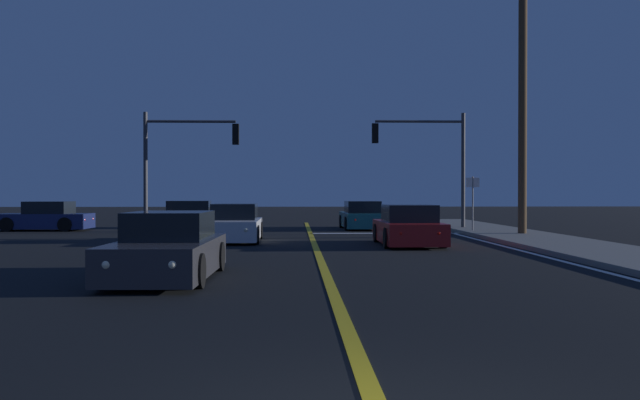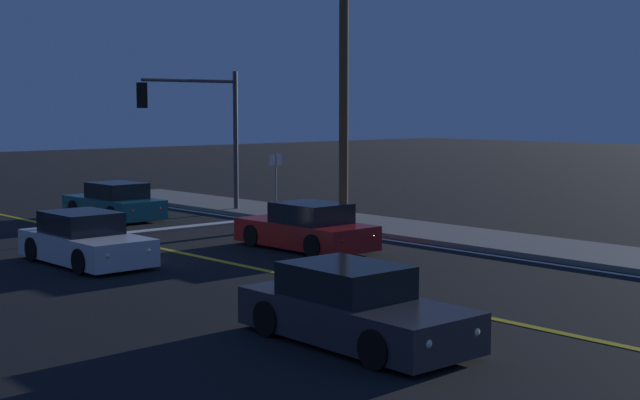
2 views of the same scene
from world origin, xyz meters
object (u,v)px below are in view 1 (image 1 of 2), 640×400
at_px(car_mid_block_silver, 193,216).
at_px(street_sign_corner, 473,195).
at_px(utility_pole_right, 523,95).
at_px(traffic_signal_near_right, 429,151).
at_px(traffic_signal_far_left, 182,152).
at_px(car_parked_curb_charcoal, 168,250).
at_px(car_distant_tail_teal, 362,217).
at_px(car_far_approaching_red, 408,228).
at_px(car_side_waiting_navy, 45,218).
at_px(car_lead_oncoming_white, 234,225).

relative_size(car_mid_block_silver, street_sign_corner, 1.87).
bearing_deg(utility_pole_right, traffic_signal_near_right, 119.00).
relative_size(car_mid_block_silver, traffic_signal_far_left, 0.87).
bearing_deg(car_parked_curb_charcoal, car_distant_tail_teal, -106.02).
height_order(car_far_approaching_red, street_sign_corner, street_sign_corner).
bearing_deg(car_distant_tail_teal, car_side_waiting_navy, -178.00).
height_order(car_lead_oncoming_white, traffic_signal_near_right, traffic_signal_near_right).
height_order(car_mid_block_silver, utility_pole_right, utility_pole_right).
distance_m(car_mid_block_silver, traffic_signal_near_right, 11.91).
relative_size(car_lead_oncoming_white, traffic_signal_far_left, 0.82).
bearing_deg(car_distant_tail_teal, car_far_approaching_red, -88.28).
bearing_deg(traffic_signal_near_right, car_mid_block_silver, -13.27).
height_order(car_distant_tail_teal, traffic_signal_near_right, traffic_signal_near_right).
distance_m(car_distant_tail_teal, traffic_signal_near_right, 4.45).
distance_m(car_parked_curb_charcoal, traffic_signal_far_left, 16.21).
distance_m(car_side_waiting_navy, utility_pole_right, 21.58).
relative_size(car_distant_tail_teal, utility_pole_right, 0.41).
bearing_deg(car_mid_block_silver, utility_pole_right, 59.79).
height_order(car_distant_tail_teal, car_mid_block_silver, same).
bearing_deg(traffic_signal_far_left, traffic_signal_near_right, 7.19).
bearing_deg(car_distant_tail_teal, car_lead_oncoming_white, -125.03).
relative_size(car_mid_block_silver, car_side_waiting_navy, 1.07).
xyz_separation_m(car_parked_curb_charcoal, traffic_signal_far_left, (-2.36, 15.77, 2.93)).
relative_size(car_parked_curb_charcoal, utility_pole_right, 0.41).
relative_size(car_parked_curb_charcoal, traffic_signal_far_left, 0.86).
xyz_separation_m(car_far_approaching_red, street_sign_corner, (3.74, 5.96, 1.04)).
xyz_separation_m(car_distant_tail_teal, traffic_signal_near_right, (2.97, -1.26, 3.07)).
xyz_separation_m(car_far_approaching_red, car_mid_block_silver, (-8.76, 11.40, -0.00)).
distance_m(car_lead_oncoming_white, traffic_signal_near_right, 11.17).
relative_size(car_lead_oncoming_white, street_sign_corner, 1.77).
height_order(car_parked_curb_charcoal, utility_pole_right, utility_pole_right).
bearing_deg(car_side_waiting_navy, car_parked_curb_charcoal, -151.62).
bearing_deg(car_parked_curb_charcoal, car_mid_block_silver, -81.55).
relative_size(car_far_approaching_red, street_sign_corner, 1.82).
xyz_separation_m(car_lead_oncoming_white, car_side_waiting_navy, (-9.29, 7.19, -0.00)).
relative_size(car_side_waiting_navy, street_sign_corner, 1.75).
distance_m(car_far_approaching_red, car_parked_curb_charcoal, 10.51).
distance_m(car_far_approaching_red, utility_pole_right, 8.14).
bearing_deg(car_side_waiting_navy, street_sign_corner, -98.07).
height_order(car_lead_oncoming_white, car_parked_curb_charcoal, same).
height_order(car_lead_oncoming_white, utility_pole_right, utility_pole_right).
distance_m(car_parked_curb_charcoal, traffic_signal_near_right, 19.51).
height_order(car_distant_tail_teal, street_sign_corner, street_sign_corner).
bearing_deg(car_far_approaching_red, car_distant_tail_teal, 93.20).
bearing_deg(car_far_approaching_red, car_parked_curb_charcoal, -126.64).
height_order(car_distant_tail_teal, utility_pole_right, utility_pole_right).
relative_size(car_side_waiting_navy, traffic_signal_far_left, 0.81).
relative_size(car_parked_curb_charcoal, traffic_signal_near_right, 0.83).
relative_size(car_side_waiting_navy, utility_pole_right, 0.39).
bearing_deg(car_far_approaching_red, street_sign_corner, 58.06).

